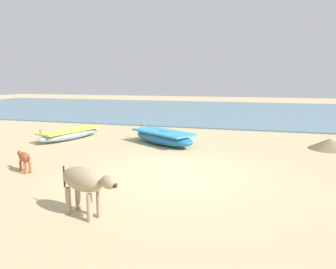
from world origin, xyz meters
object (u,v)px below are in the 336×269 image
(fishing_boat_0, at_px, (163,137))
(cow_adult_dun, at_px, (84,182))
(calf_near_rust, at_px, (24,158))
(fishing_boat_1, at_px, (70,134))

(fishing_boat_0, xyz_separation_m, cow_adult_dun, (0.57, -6.92, 0.40))
(cow_adult_dun, bearing_deg, calf_near_rust, 165.69)
(fishing_boat_1, relative_size, calf_near_rust, 4.15)
(fishing_boat_1, xyz_separation_m, cow_adult_dun, (4.82, -6.82, 0.45))
(fishing_boat_0, bearing_deg, calf_near_rust, 93.83)
(fishing_boat_1, relative_size, cow_adult_dun, 2.34)
(fishing_boat_0, xyz_separation_m, fishing_boat_1, (-4.25, -0.10, -0.06))
(cow_adult_dun, xyz_separation_m, calf_near_rust, (-3.22, 2.13, -0.28))
(fishing_boat_0, height_order, fishing_boat_1, fishing_boat_0)
(fishing_boat_1, bearing_deg, calf_near_rust, 33.59)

